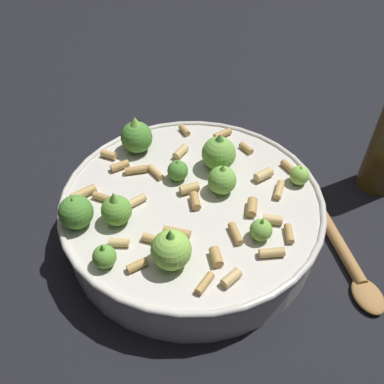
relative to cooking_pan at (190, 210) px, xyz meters
The scene contains 3 objects.
ground_plane 0.04m from the cooking_pan, 68.63° to the left, with size 2.40×2.40×0.00m, color black.
cooking_pan is the anchor object (origin of this frame).
wooden_spoon 0.20m from the cooking_pan, 64.68° to the left, with size 0.26×0.06×0.02m.
Camera 1 is at (0.36, -0.12, 0.44)m, focal length 37.93 mm.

